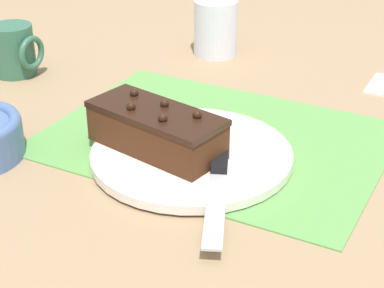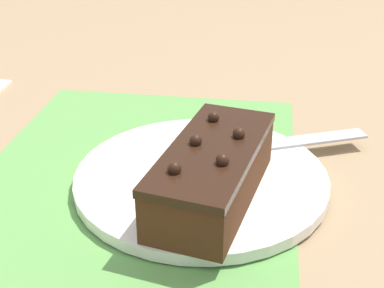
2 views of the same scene
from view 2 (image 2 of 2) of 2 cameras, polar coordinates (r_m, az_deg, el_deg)
ground_plane at (r=0.58m, az=-6.09°, el=-3.93°), size 3.00×3.00×0.00m
placemat_woven at (r=0.58m, az=-6.10°, el=-3.76°), size 0.46×0.34×0.00m
cake_plate at (r=0.56m, az=0.92°, el=-3.86°), size 0.26×0.26×0.01m
chocolate_cake at (r=0.51m, az=2.21°, el=-3.01°), size 0.20×0.11×0.07m
serving_knife at (r=0.60m, az=5.91°, el=-0.07°), size 0.10×0.21×0.01m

